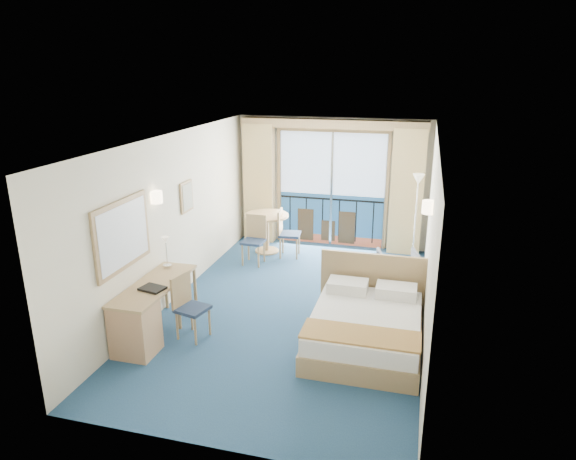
# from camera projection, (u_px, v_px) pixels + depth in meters

# --- Properties ---
(floor) EXTENTS (6.50, 6.50, 0.00)m
(floor) POSITION_uv_depth(u_px,v_px,m) (294.00, 308.00, 8.19)
(floor) COLOR navy
(floor) RESTS_ON ground
(room_walls) EXTENTS (4.04, 6.54, 2.72)m
(room_walls) POSITION_uv_depth(u_px,v_px,m) (294.00, 200.00, 7.64)
(room_walls) COLOR silver
(room_walls) RESTS_ON ground
(balcony_door) EXTENTS (2.36, 0.03, 2.52)m
(balcony_door) POSITION_uv_depth(u_px,v_px,m) (331.00, 193.00, 10.80)
(balcony_door) COLOR navy
(balcony_door) RESTS_ON room_walls
(curtain_left) EXTENTS (0.65, 0.22, 2.55)m
(curtain_left) POSITION_uv_depth(u_px,v_px,m) (259.00, 184.00, 11.00)
(curtain_left) COLOR tan
(curtain_left) RESTS_ON room_walls
(curtain_right) EXTENTS (0.65, 0.22, 2.55)m
(curtain_right) POSITION_uv_depth(u_px,v_px,m) (407.00, 193.00, 10.24)
(curtain_right) COLOR tan
(curtain_right) RESTS_ON room_walls
(pelmet) EXTENTS (3.80, 0.25, 0.18)m
(pelmet) POSITION_uv_depth(u_px,v_px,m) (332.00, 124.00, 10.25)
(pelmet) COLOR #A18957
(pelmet) RESTS_ON room_walls
(mirror) EXTENTS (0.05, 1.25, 0.95)m
(mirror) POSITION_uv_depth(u_px,v_px,m) (123.00, 235.00, 6.82)
(mirror) COLOR #A18957
(mirror) RESTS_ON room_walls
(wall_print) EXTENTS (0.04, 0.42, 0.52)m
(wall_print) POSITION_uv_depth(u_px,v_px,m) (187.00, 197.00, 8.59)
(wall_print) COLOR #A18957
(wall_print) RESTS_ON room_walls
(sconce_left) EXTENTS (0.18, 0.18, 0.18)m
(sconce_left) POSITION_uv_depth(u_px,v_px,m) (156.00, 197.00, 7.54)
(sconce_left) COLOR beige
(sconce_left) RESTS_ON room_walls
(sconce_right) EXTENTS (0.18, 0.18, 0.18)m
(sconce_right) POSITION_uv_depth(u_px,v_px,m) (429.00, 207.00, 7.01)
(sconce_right) COLOR beige
(sconce_right) RESTS_ON room_walls
(bed) EXTENTS (1.63, 1.93, 1.02)m
(bed) POSITION_uv_depth(u_px,v_px,m) (366.00, 326.00, 7.03)
(bed) COLOR #A18957
(bed) RESTS_ON ground
(nightstand) EXTENTS (0.45, 0.43, 0.59)m
(nightstand) POSITION_uv_depth(u_px,v_px,m) (408.00, 291.00, 8.11)
(nightstand) COLOR tan
(nightstand) RESTS_ON ground
(phone) EXTENTS (0.20, 0.18, 0.08)m
(phone) POSITION_uv_depth(u_px,v_px,m) (412.00, 272.00, 7.96)
(phone) COLOR beige
(phone) RESTS_ON nightstand
(armchair) EXTENTS (0.83, 0.84, 0.63)m
(armchair) POSITION_uv_depth(u_px,v_px,m) (398.00, 269.00, 8.95)
(armchair) COLOR #454C54
(armchair) RESTS_ON ground
(floor_lamp) EXTENTS (0.24, 0.24, 1.75)m
(floor_lamp) POSITION_uv_depth(u_px,v_px,m) (417.00, 196.00, 9.75)
(floor_lamp) COLOR silver
(floor_lamp) RESTS_ON ground
(desk) EXTENTS (0.57, 1.65, 0.77)m
(desk) POSITION_uv_depth(u_px,v_px,m) (140.00, 320.00, 6.90)
(desk) COLOR #A18957
(desk) RESTS_ON ground
(desk_chair) EXTENTS (0.49, 0.48, 0.92)m
(desk_chair) POSITION_uv_depth(u_px,v_px,m) (188.00, 303.00, 7.20)
(desk_chair) COLOR #1F2F4A
(desk_chair) RESTS_ON ground
(folder) EXTENTS (0.37, 0.31, 0.03)m
(folder) POSITION_uv_depth(u_px,v_px,m) (153.00, 288.00, 7.02)
(folder) COLOR black
(folder) RESTS_ON desk
(desk_lamp) EXTENTS (0.12, 0.12, 0.47)m
(desk_lamp) POSITION_uv_depth(u_px,v_px,m) (166.00, 246.00, 7.69)
(desk_lamp) COLOR silver
(desk_lamp) RESTS_ON desk
(round_table) EXTENTS (0.89, 0.89, 0.80)m
(round_table) POSITION_uv_depth(u_px,v_px,m) (267.00, 223.00, 10.50)
(round_table) COLOR #A18957
(round_table) RESTS_ON ground
(table_chair_a) EXTENTS (0.47, 0.46, 0.96)m
(table_chair_a) POSITION_uv_depth(u_px,v_px,m) (286.00, 230.00, 10.28)
(table_chair_a) COLOR #1F2F4A
(table_chair_a) RESTS_ON ground
(table_chair_b) EXTENTS (0.42, 0.43, 0.95)m
(table_chair_b) POSITION_uv_depth(u_px,v_px,m) (255.00, 236.00, 9.95)
(table_chair_b) COLOR #1F2F4A
(table_chair_b) RESTS_ON ground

